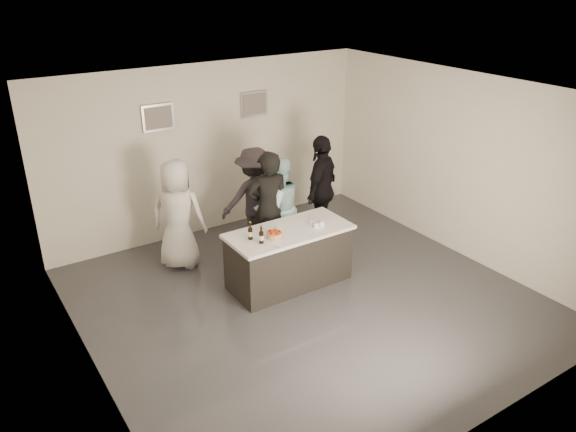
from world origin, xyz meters
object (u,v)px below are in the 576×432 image
object	(u,v)px
beer_bottle_a	(250,231)
person_guest_left	(178,214)
person_main_black	(268,209)
person_guest_right	(322,189)
beer_bottle_b	(261,235)
person_guest_back	(255,198)
cake	(274,235)
person_main_blue	(278,208)
bar_counter	(289,257)

from	to	relation	value
beer_bottle_a	person_guest_left	xyz separation A→B (m)	(-0.51, 1.39, -0.14)
beer_bottle_a	person_main_black	world-z (taller)	person_main_black
person_guest_right	beer_bottle_b	bearing A→B (deg)	-2.29
person_guest_right	person_guest_back	xyz separation A→B (m)	(-1.07, 0.44, -0.07)
cake	person_guest_left	distance (m)	1.74
person_main_black	person_main_blue	distance (m)	0.31
bar_counter	person_main_blue	bearing A→B (deg)	68.04
person_guest_left	person_main_blue	bearing A→B (deg)	-159.06
person_guest_left	person_guest_right	size ratio (longest dim) A/B	0.94
beer_bottle_b	person_guest_back	size ratio (longest dim) A/B	0.15
bar_counter	person_guest_right	distance (m)	1.71
person_main_black	person_guest_right	xyz separation A→B (m)	(1.23, 0.26, -0.00)
cake	beer_bottle_a	bearing A→B (deg)	154.87
cake	bar_counter	bearing A→B (deg)	16.59
cake	person_main_black	world-z (taller)	person_main_black
bar_counter	person_guest_right	bearing A→B (deg)	36.62
person_main_black	person_guest_back	distance (m)	0.72
beer_bottle_a	person_guest_right	xyz separation A→B (m)	(1.93, 0.92, -0.08)
person_main_blue	person_guest_back	size ratio (longest dim) A/B	0.98
beer_bottle_b	cake	bearing A→B (deg)	10.90
person_guest_left	person_guest_right	bearing A→B (deg)	-148.15
bar_counter	person_guest_back	world-z (taller)	person_guest_back
cake	person_main_blue	distance (m)	1.16
cake	beer_bottle_b	xyz separation A→B (m)	(-0.24, -0.05, 0.09)
beer_bottle_a	person_main_blue	size ratio (longest dim) A/B	0.15
person_guest_left	person_guest_back	bearing A→B (deg)	-138.52
person_main_blue	person_guest_right	size ratio (longest dim) A/B	0.90
person_guest_left	beer_bottle_a	bearing A→B (deg)	152.85
person_main_black	person_guest_left	world-z (taller)	person_main_black
beer_bottle_a	beer_bottle_b	distance (m)	0.20
person_guest_back	cake	bearing A→B (deg)	83.62
person_guest_left	person_guest_back	world-z (taller)	person_guest_left
bar_counter	person_guest_back	size ratio (longest dim) A/B	1.06
person_guest_left	person_guest_back	xyz separation A→B (m)	(1.37, -0.03, -0.02)
bar_counter	person_guest_left	size ratio (longest dim) A/B	1.04
bar_counter	cake	distance (m)	0.59
cake	person_guest_right	world-z (taller)	person_guest_right
beer_bottle_a	person_guest_right	bearing A→B (deg)	25.50
person_guest_right	person_guest_left	bearing A→B (deg)	-44.00
person_main_black	cake	bearing A→B (deg)	78.59
beer_bottle_b	person_guest_left	size ratio (longest dim) A/B	0.15
person_main_black	person_guest_right	bearing A→B (deg)	-153.60
beer_bottle_b	person_main_black	bearing A→B (deg)	53.42
beer_bottle_a	person_guest_back	xyz separation A→B (m)	(0.86, 1.36, -0.16)
cake	person_guest_right	bearing A→B (deg)	33.29
person_guest_back	beer_bottle_b	bearing A→B (deg)	76.70
bar_counter	person_guest_right	xyz separation A→B (m)	(1.31, 0.97, 0.50)
bar_counter	person_guest_right	size ratio (longest dim) A/B	0.98
bar_counter	cake	bearing A→B (deg)	-163.41
person_guest_back	person_main_black	bearing A→B (deg)	90.93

